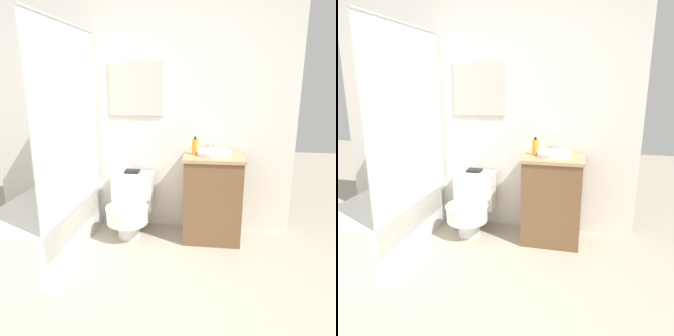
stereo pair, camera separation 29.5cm
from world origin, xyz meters
The scene contains 7 objects.
wall_back centered at (0.00, 2.01, 1.25)m, with size 3.16×0.07×2.50m.
shower_area centered at (-0.73, 1.31, 0.28)m, with size 0.67×1.35×1.98m.
toilet centered at (-0.03, 1.71, 0.31)m, with size 0.43×0.55×0.62m.
vanity centered at (0.79, 1.74, 0.42)m, with size 0.57×0.46×0.85m.
sink centered at (0.79, 1.76, 0.87)m, with size 0.33×0.36×0.13m.
soap_bottle centered at (0.61, 1.76, 0.92)m, with size 0.06×0.06×0.17m.
book_on_tank centered at (-0.03, 1.84, 0.63)m, with size 0.14×0.12×0.02m.
Camera 2 is at (1.04, -1.24, 1.53)m, focal length 35.00 mm.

